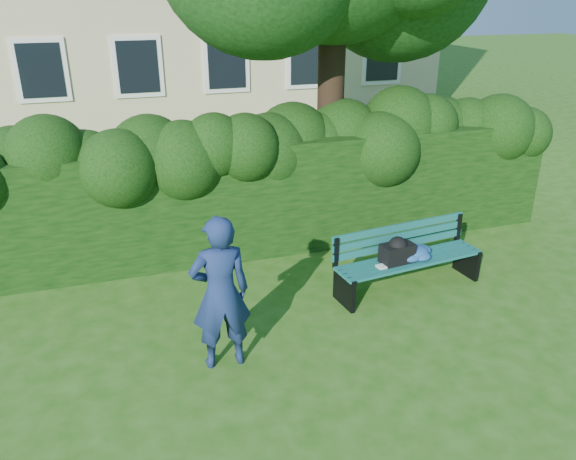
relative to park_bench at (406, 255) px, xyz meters
name	(u,v)px	position (x,y,z in m)	size (l,w,h in m)	color
ground	(302,314)	(-1.61, -0.22, -0.51)	(80.00, 80.00, 0.00)	#255911
hedge	(257,195)	(-1.61, 1.98, 0.39)	(10.00, 1.00, 1.80)	black
park_bench	(406,255)	(0.00, 0.00, 0.00)	(2.23, 0.82, 0.89)	#105244
man_reading	(220,293)	(-2.79, -0.93, 0.39)	(0.66, 0.43, 1.80)	navy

